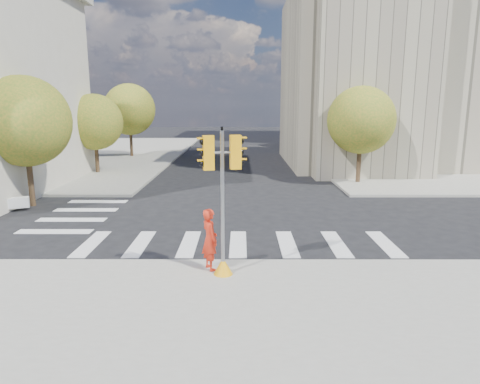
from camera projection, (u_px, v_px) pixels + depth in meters
The scene contains 15 objects.
ground at pixel (241, 228), 17.64m from camera, with size 160.00×160.00×0.00m, color black.
sidewalk_far_right at pixel (439, 154), 43.05m from camera, with size 28.00×40.00×0.15m, color gray.
sidewalk_far_left at pixel (43, 154), 43.13m from camera, with size 28.00×40.00×0.15m, color gray.
civic_building at pixel (432, 76), 34.87m from camera, with size 26.00×16.00×19.39m.
office_tower at pixel (409, 26), 55.71m from camera, with size 20.00×18.00×30.00m, color #9EA0A3.
tree_lw_near at pixel (25, 121), 20.73m from camera, with size 4.40×4.40×6.41m.
tree_lw_mid at pixel (94, 122), 30.61m from camera, with size 4.00×4.00×5.77m.
tree_lw_far at pixel (130, 109), 40.25m from camera, with size 4.80×4.80×6.95m.
tree_re_near at pixel (361, 120), 26.60m from camera, with size 4.20×4.20×6.16m.
tree_re_mid at pixel (324, 112), 38.29m from camera, with size 4.60×4.60×6.66m.
tree_re_far at pixel (305, 114), 50.15m from camera, with size 4.00×4.00×5.88m.
lamp_near at pixel (353, 111), 30.41m from camera, with size 0.35×0.18×8.11m.
lamp_far at pixel (318, 109), 44.12m from camera, with size 0.35×0.18×8.11m.
traffic_signal at pixel (223, 214), 12.15m from camera, with size 1.08×0.56×4.28m.
photographer at pixel (210, 239), 12.71m from camera, with size 0.68×0.45×1.87m, color red.
Camera 1 is at (-0.00, -16.97, 5.03)m, focal length 32.00 mm.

